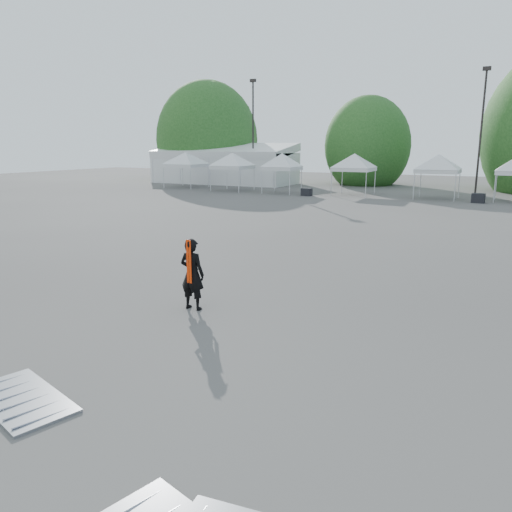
% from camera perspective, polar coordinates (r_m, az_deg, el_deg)
% --- Properties ---
extents(ground, '(120.00, 120.00, 0.00)m').
position_cam_1_polar(ground, '(13.35, 0.91, -4.81)').
color(ground, '#474442').
rests_on(ground, ground).
extents(marquee, '(15.00, 6.25, 4.23)m').
position_cam_1_polar(marquee, '(54.07, -3.66, 10.39)').
color(marquee, silver).
rests_on(marquee, ground).
extents(light_pole_west, '(0.60, 0.25, 10.30)m').
position_cam_1_polar(light_pole_west, '(51.24, -0.34, 14.55)').
color(light_pole_west, black).
rests_on(light_pole_west, ground).
extents(light_pole_east, '(0.60, 0.25, 9.80)m').
position_cam_1_polar(light_pole_east, '(43.54, 24.38, 13.49)').
color(light_pole_east, black).
rests_on(light_pole_east, ground).
extents(tree_far_w, '(4.80, 4.80, 7.30)m').
position_cam_1_polar(tree_far_w, '(58.69, -5.61, 13.04)').
color(tree_far_w, '#382314').
rests_on(tree_far_w, ground).
extents(tree_mid_w, '(4.16, 4.16, 6.33)m').
position_cam_1_polar(tree_mid_w, '(53.21, 12.60, 12.20)').
color(tree_mid_w, '#382314').
rests_on(tree_mid_w, ground).
extents(tent_a, '(4.64, 4.64, 3.88)m').
position_cam_1_polar(tent_a, '(48.91, -8.04, 11.35)').
color(tent_a, silver).
rests_on(tent_a, ground).
extents(tent_b, '(4.30, 4.30, 3.88)m').
position_cam_1_polar(tent_b, '(44.83, -2.73, 11.36)').
color(tent_b, silver).
rests_on(tent_b, ground).
extents(tent_c, '(3.85, 3.85, 3.88)m').
position_cam_1_polar(tent_c, '(42.46, 3.00, 11.29)').
color(tent_c, silver).
rests_on(tent_c, ground).
extents(tent_d, '(4.26, 4.26, 3.88)m').
position_cam_1_polar(tent_d, '(41.75, 11.19, 11.05)').
color(tent_d, silver).
rests_on(tent_d, ground).
extents(tent_e, '(4.34, 4.34, 3.88)m').
position_cam_1_polar(tent_e, '(40.33, 20.18, 10.49)').
color(tent_e, silver).
rests_on(tent_e, ground).
extents(man, '(0.65, 0.43, 1.78)m').
position_cam_1_polar(man, '(12.33, -7.30, -2.06)').
color(man, black).
rests_on(man, ground).
extents(barrier_left, '(2.26, 1.58, 0.07)m').
position_cam_1_polar(barrier_left, '(9.07, -25.18, -14.55)').
color(barrier_left, '#9C9EA3').
rests_on(barrier_left, ground).
extents(crate_west, '(0.82, 0.66, 0.60)m').
position_cam_1_polar(crate_west, '(40.54, 5.80, 7.28)').
color(crate_west, black).
rests_on(crate_west, ground).
extents(crate_mid, '(0.90, 0.73, 0.67)m').
position_cam_1_polar(crate_mid, '(38.68, 24.06, 6.06)').
color(crate_mid, black).
rests_on(crate_mid, ground).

